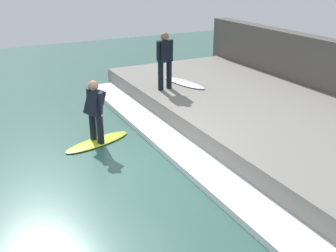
{
  "coord_description": "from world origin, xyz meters",
  "views": [
    {
      "loc": [
        -2.59,
        -6.66,
        3.8
      ],
      "look_at": [
        0.86,
        0.0,
        0.7
      ],
      "focal_mm": 42.0,
      "sensor_mm": 36.0,
      "label": 1
    }
  ],
  "objects": [
    {
      "name": "surfer_riding",
      "position": [
        -0.27,
        1.34,
        0.85
      ],
      "size": [
        0.49,
        0.6,
        1.42
      ],
      "color": "black",
      "rests_on": "surfboard_riding"
    },
    {
      "name": "surfer_waiting_near",
      "position": [
        2.21,
        2.81,
        1.42
      ],
      "size": [
        0.53,
        0.31,
        1.57
      ],
      "color": "black",
      "rests_on": "concrete_ledge"
    },
    {
      "name": "wave_foam_crest",
      "position": [
        1.16,
        0.0,
        0.07
      ],
      "size": [
        0.79,
        10.95,
        0.14
      ],
      "primitive_type": "cube",
      "color": "white",
      "rests_on": "ground_plane"
    },
    {
      "name": "ground_plane",
      "position": [
        0.0,
        0.0,
        0.0
      ],
      "size": [
        28.0,
        28.0,
        0.0
      ],
      "primitive_type": "plane",
      "color": "#386056"
    },
    {
      "name": "surfboard_waiting_near",
      "position": [
        2.96,
        3.03,
        0.57
      ],
      "size": [
        0.81,
        1.72,
        0.06
      ],
      "color": "silver",
      "rests_on": "concrete_ledge"
    },
    {
      "name": "surfboard_riding",
      "position": [
        -0.27,
        1.34,
        0.03
      ],
      "size": [
        1.73,
        0.95,
        0.06
      ],
      "color": "#BFE02D",
      "rests_on": "ground_plane"
    },
    {
      "name": "concrete_ledge",
      "position": [
        3.75,
        0.0,
        0.27
      ],
      "size": [
        4.4,
        11.52,
        0.54
      ],
      "primitive_type": "cube",
      "color": "gray",
      "rests_on": "ground_plane"
    }
  ]
}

